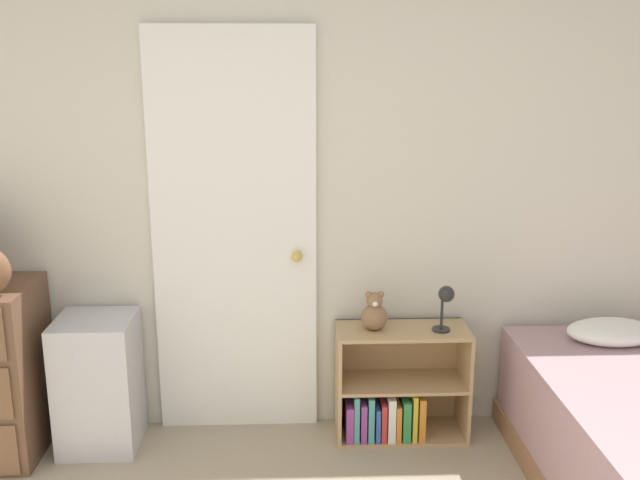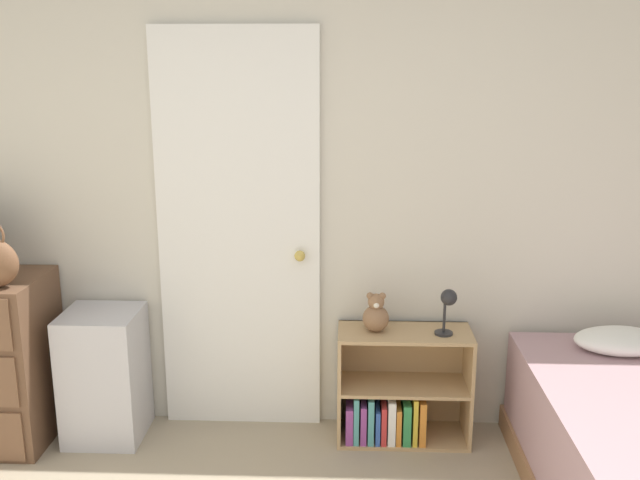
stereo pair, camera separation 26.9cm
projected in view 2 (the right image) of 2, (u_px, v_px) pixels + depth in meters
name	position (u px, v px, depth m)	size (l,w,h in m)	color
wall_back	(299.00, 190.00, 3.64)	(10.00, 0.06, 2.55)	beige
door_closed	(239.00, 236.00, 3.66)	(0.83, 0.09, 2.09)	white
storage_bin	(105.00, 375.00, 3.68)	(0.38, 0.38, 0.68)	silver
bookshelf	(395.00, 398.00, 3.68)	(0.68, 0.30, 0.59)	tan
teddy_bear	(376.00, 315.00, 3.58)	(0.13, 0.13, 0.20)	#8C6647
desk_lamp	(448.00, 304.00, 3.50)	(0.10, 0.10, 0.24)	#262628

